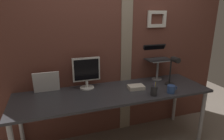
{
  "coord_description": "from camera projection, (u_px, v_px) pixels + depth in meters",
  "views": [
    {
      "loc": [
        -0.86,
        -2.1,
        1.71
      ],
      "look_at": [
        -0.13,
        0.05,
        1.02
      ],
      "focal_mm": 30.79,
      "sensor_mm": 36.0,
      "label": 1
    }
  ],
  "objects": [
    {
      "name": "brick_wall_back",
      "position": [
        114.0,
        44.0,
        2.62
      ],
      "size": [
        3.36,
        0.16,
        2.58
      ],
      "color": "brown",
      "rests_on": "ground_plane"
    },
    {
      "name": "desk",
      "position": [
        115.0,
        97.0,
        2.38
      ],
      "size": [
        2.39,
        0.7,
        0.77
      ],
      "color": "#333338",
      "rests_on": "ground_plane"
    },
    {
      "name": "monitor",
      "position": [
        86.0,
        71.0,
        2.41
      ],
      "size": [
        0.35,
        0.18,
        0.4
      ],
      "color": "silver",
      "rests_on": "desk"
    },
    {
      "name": "laptop_stand",
      "position": [
        158.0,
        66.0,
        2.74
      ],
      "size": [
        0.28,
        0.22,
        0.29
      ],
      "color": "gray",
      "rests_on": "desk"
    },
    {
      "name": "laptop",
      "position": [
        156.0,
        55.0,
        2.75
      ],
      "size": [
        0.36,
        0.27,
        0.2
      ],
      "color": "black",
      "rests_on": "laptop_stand"
    },
    {
      "name": "whiteboard_panel",
      "position": [
        46.0,
        82.0,
        2.31
      ],
      "size": [
        0.3,
        0.07,
        0.26
      ],
      "primitive_type": "cube",
      "rotation": [
        0.2,
        0.0,
        0.0
      ],
      "color": "white",
      "rests_on": "desk"
    },
    {
      "name": "desk_lamp",
      "position": [
        173.0,
        68.0,
        2.48
      ],
      "size": [
        0.12,
        0.2,
        0.4
      ],
      "color": "black",
      "rests_on": "desk"
    },
    {
      "name": "pen_cup",
      "position": [
        154.0,
        91.0,
        2.24
      ],
      "size": [
        0.08,
        0.08,
        0.17
      ],
      "color": "#262628",
      "rests_on": "desk"
    },
    {
      "name": "coffee_mug",
      "position": [
        171.0,
        89.0,
        2.31
      ],
      "size": [
        0.13,
        0.09,
        0.09
      ],
      "color": "#2D4C8C",
      "rests_on": "desk"
    },
    {
      "name": "paper_clutter_stack",
      "position": [
        136.0,
        87.0,
        2.44
      ],
      "size": [
        0.21,
        0.16,
        0.04
      ],
      "primitive_type": "cube",
      "rotation": [
        0.0,
        0.0,
        -0.1
      ],
      "color": "silver",
      "rests_on": "desk"
    }
  ]
}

